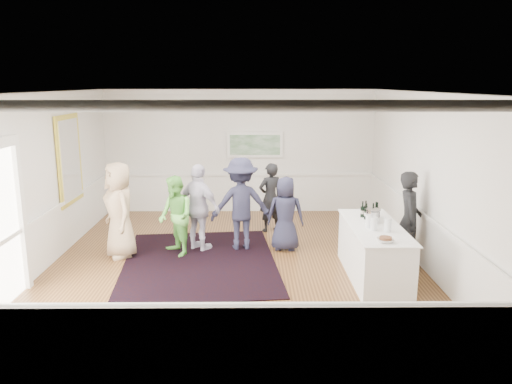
{
  "coord_description": "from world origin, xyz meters",
  "views": [
    {
      "loc": [
        0.32,
        -8.94,
        3.35
      ],
      "look_at": [
        0.4,
        0.2,
        1.35
      ],
      "focal_mm": 35.0,
      "sensor_mm": 36.0,
      "label": 1
    }
  ],
  "objects_px": {
    "guest_tan": "(119,210)",
    "ice_bucket": "(373,216)",
    "serving_table": "(373,252)",
    "guest_dark_a": "(241,204)",
    "bartender": "(409,220)",
    "nut_bowl": "(386,239)",
    "guest_green": "(176,216)",
    "guest_dark_b": "(270,197)",
    "guest_navy": "(286,214)",
    "guest_lilac": "(199,208)"
  },
  "relations": [
    {
      "from": "guest_lilac",
      "to": "guest_dark_b",
      "type": "height_order",
      "value": "guest_lilac"
    },
    {
      "from": "guest_lilac",
      "to": "guest_dark_a",
      "type": "xyz_separation_m",
      "value": [
        0.84,
        0.07,
        0.06
      ]
    },
    {
      "from": "guest_lilac",
      "to": "guest_navy",
      "type": "height_order",
      "value": "guest_lilac"
    },
    {
      "from": "guest_tan",
      "to": "nut_bowl",
      "type": "xyz_separation_m",
      "value": [
        4.64,
        -2.04,
        0.04
      ]
    },
    {
      "from": "guest_tan",
      "to": "guest_lilac",
      "type": "height_order",
      "value": "guest_tan"
    },
    {
      "from": "guest_dark_a",
      "to": "guest_navy",
      "type": "bearing_deg",
      "value": 165.78
    },
    {
      "from": "serving_table",
      "to": "guest_dark_b",
      "type": "distance_m",
      "value": 3.32
    },
    {
      "from": "bartender",
      "to": "guest_dark_b",
      "type": "distance_m",
      "value": 3.36
    },
    {
      "from": "bartender",
      "to": "guest_green",
      "type": "height_order",
      "value": "bartender"
    },
    {
      "from": "bartender",
      "to": "ice_bucket",
      "type": "distance_m",
      "value": 0.84
    },
    {
      "from": "guest_dark_a",
      "to": "ice_bucket",
      "type": "distance_m",
      "value": 2.74
    },
    {
      "from": "guest_dark_b",
      "to": "guest_tan",
      "type": "bearing_deg",
      "value": 3.97
    },
    {
      "from": "guest_tan",
      "to": "guest_dark_b",
      "type": "xyz_separation_m",
      "value": [
        2.99,
        1.69,
        -0.15
      ]
    },
    {
      "from": "guest_green",
      "to": "ice_bucket",
      "type": "distance_m",
      "value": 3.77
    },
    {
      "from": "guest_green",
      "to": "nut_bowl",
      "type": "relative_size",
      "value": 5.95
    },
    {
      "from": "guest_dark_b",
      "to": "ice_bucket",
      "type": "xyz_separation_m",
      "value": [
        1.7,
        -2.63,
        0.27
      ]
    },
    {
      "from": "guest_green",
      "to": "guest_dark_a",
      "type": "distance_m",
      "value": 1.34
    },
    {
      "from": "guest_tan",
      "to": "guest_dark_a",
      "type": "bearing_deg",
      "value": 68.65
    },
    {
      "from": "guest_lilac",
      "to": "ice_bucket",
      "type": "distance_m",
      "value": 3.46
    },
    {
      "from": "guest_dark_b",
      "to": "guest_navy",
      "type": "bearing_deg",
      "value": 75.7
    },
    {
      "from": "guest_dark_a",
      "to": "nut_bowl",
      "type": "distance_m",
      "value": 3.38
    },
    {
      "from": "guest_green",
      "to": "ice_bucket",
      "type": "xyz_separation_m",
      "value": [
        3.62,
        -1.02,
        0.27
      ]
    },
    {
      "from": "ice_bucket",
      "to": "guest_dark_a",
      "type": "bearing_deg",
      "value": 149.29
    },
    {
      "from": "bartender",
      "to": "guest_lilac",
      "type": "bearing_deg",
      "value": 88.55
    },
    {
      "from": "serving_table",
      "to": "guest_dark_a",
      "type": "distance_m",
      "value": 2.88
    },
    {
      "from": "guest_dark_b",
      "to": "ice_bucket",
      "type": "bearing_deg",
      "value": 97.48
    },
    {
      "from": "guest_tan",
      "to": "nut_bowl",
      "type": "bearing_deg",
      "value": 34.11
    },
    {
      "from": "serving_table",
      "to": "bartender",
      "type": "bearing_deg",
      "value": 35.29
    },
    {
      "from": "ice_bucket",
      "to": "guest_green",
      "type": "bearing_deg",
      "value": 164.32
    },
    {
      "from": "guest_dark_b",
      "to": "ice_bucket",
      "type": "distance_m",
      "value": 3.15
    },
    {
      "from": "guest_lilac",
      "to": "guest_navy",
      "type": "distance_m",
      "value": 1.75
    },
    {
      "from": "serving_table",
      "to": "guest_dark_a",
      "type": "height_order",
      "value": "guest_dark_a"
    },
    {
      "from": "guest_green",
      "to": "guest_lilac",
      "type": "bearing_deg",
      "value": 92.28
    },
    {
      "from": "ice_bucket",
      "to": "guest_navy",
      "type": "bearing_deg",
      "value": 137.63
    },
    {
      "from": "serving_table",
      "to": "bartender",
      "type": "relative_size",
      "value": 1.3
    },
    {
      "from": "guest_tan",
      "to": "guest_dark_b",
      "type": "relative_size",
      "value": 1.18
    },
    {
      "from": "guest_dark_b",
      "to": "nut_bowl",
      "type": "xyz_separation_m",
      "value": [
        1.65,
        -3.72,
        0.19
      ]
    },
    {
      "from": "guest_green",
      "to": "nut_bowl",
      "type": "distance_m",
      "value": 4.15
    },
    {
      "from": "guest_green",
      "to": "nut_bowl",
      "type": "xyz_separation_m",
      "value": [
        3.57,
        -2.11,
        0.19
      ]
    },
    {
      "from": "guest_green",
      "to": "guest_dark_b",
      "type": "bearing_deg",
      "value": 97.23
    },
    {
      "from": "serving_table",
      "to": "nut_bowl",
      "type": "height_order",
      "value": "nut_bowl"
    },
    {
      "from": "guest_tan",
      "to": "ice_bucket",
      "type": "relative_size",
      "value": 7.22
    },
    {
      "from": "guest_green",
      "to": "guest_navy",
      "type": "relative_size",
      "value": 1.04
    },
    {
      "from": "serving_table",
      "to": "guest_green",
      "type": "height_order",
      "value": "guest_green"
    },
    {
      "from": "guest_dark_a",
      "to": "serving_table",
      "type": "bearing_deg",
      "value": 136.51
    },
    {
      "from": "bartender",
      "to": "guest_green",
      "type": "relative_size",
      "value": 1.13
    },
    {
      "from": "serving_table",
      "to": "guest_green",
      "type": "relative_size",
      "value": 1.47
    },
    {
      "from": "guest_navy",
      "to": "nut_bowl",
      "type": "xyz_separation_m",
      "value": [
        1.39,
        -2.41,
        0.22
      ]
    },
    {
      "from": "bartender",
      "to": "nut_bowl",
      "type": "relative_size",
      "value": 6.74
    },
    {
      "from": "guest_tan",
      "to": "ice_bucket",
      "type": "distance_m",
      "value": 4.79
    }
  ]
}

